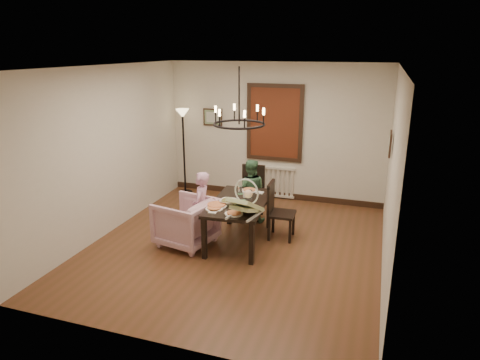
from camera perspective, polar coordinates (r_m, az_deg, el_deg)
The scene contains 17 objects.
room_shell at distance 6.82m, azimuth 0.35°, elevation 3.16°, with size 4.51×5.00×2.81m.
dining_table at distance 6.87m, azimuth -0.11°, elevation -3.53°, with size 0.95×1.56×0.71m.
chair_far at distance 7.92m, azimuth 1.47°, elevation -1.67°, with size 0.43×0.43×0.98m, color black, non-canonical shape.
chair_right at distance 7.11m, azimuth 5.61°, elevation -4.08°, with size 0.43×0.43×0.97m, color black, non-canonical shape.
armchair at distance 6.95m, azimuth -7.24°, elevation -5.57°, with size 0.82×0.84×0.77m, color beige.
elderly_woman at distance 6.91m, azimuth -5.18°, elevation -4.57°, with size 0.36×0.24×1.00m, color #CF92B5.
seated_man at distance 7.77m, azimuth 1.35°, elevation -2.13°, with size 0.47×0.37×0.96m, color #416E4C.
baby_bouncer at distance 6.22m, azimuth 0.72°, elevation -3.11°, with size 0.42×0.58×0.38m, color #C3D694, non-canonical shape.
salad_bowl at distance 6.73m, azimuth -1.57°, elevation -2.87°, with size 0.32×0.32×0.08m, color white.
pizza_platter at distance 6.64m, azimuth -3.15°, elevation -3.35°, with size 0.32×0.32×0.04m, color tan.
drinking_glass at distance 6.91m, azimuth 1.04°, elevation -2.01°, with size 0.07×0.07×0.15m, color silver.
window_blinds at distance 8.75m, azimuth 4.63°, elevation 7.59°, with size 1.00×0.03×1.40m, color maroon.
radiator at distance 9.06m, azimuth 4.47°, elevation -0.20°, with size 0.92×0.12×0.62m, color silver, non-canonical shape.
picture_back at distance 9.16m, azimuth -3.65°, elevation 8.37°, with size 0.42×0.03×0.36m, color black.
picture_right at distance 6.97m, azimuth 19.40°, elevation 4.59°, with size 0.42×0.03×0.36m, color black.
floor_lamp at distance 9.24m, azimuth -7.48°, elevation 3.59°, with size 0.30×0.30×1.80m, color black, non-canonical shape.
chandelier at distance 6.52m, azimuth -0.11°, elevation 7.45°, with size 0.80×0.80×0.04m, color black.
Camera 1 is at (2.04, -5.92, 3.06)m, focal length 32.00 mm.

